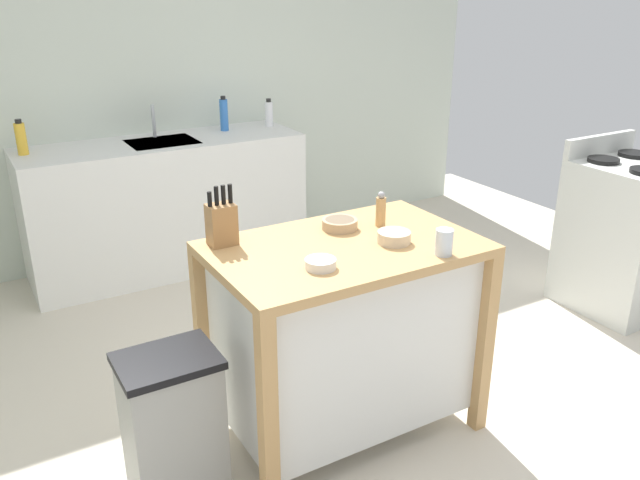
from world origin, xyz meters
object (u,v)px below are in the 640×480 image
at_px(bottle_hand_soap, 269,113).
at_px(kitchen_island, 343,328).
at_px(pepper_grinder, 381,210).
at_px(bottle_dish_soap, 224,114).
at_px(knife_block, 222,223).
at_px(trash_bin, 174,429).
at_px(bowl_stoneware_deep, 320,263).
at_px(bowl_ceramic_small, 394,237).
at_px(sink_faucet, 154,121).
at_px(stove, 626,235).
at_px(bottle_spray_cleaner, 21,138).
at_px(bowl_ceramic_wide, 340,224).
at_px(drinking_cup, 444,242).

bearing_deg(bottle_hand_soap, kitchen_island, -108.55).
relative_size(pepper_grinder, bottle_dish_soap, 0.64).
xyz_separation_m(knife_block, trash_bin, (-0.36, -0.31, -0.66)).
relative_size(bowl_stoneware_deep, bowl_ceramic_small, 0.86).
distance_m(bowl_ceramic_small, sink_faucet, 2.38).
bearing_deg(trash_bin, stove, 4.22).
bearing_deg(bottle_spray_cleaner, trash_bin, -86.38).
relative_size(bowl_ceramic_small, stove, 0.13).
height_order(bowl_ceramic_small, bottle_hand_soap, bottle_hand_soap).
bearing_deg(trash_bin, sink_faucet, 73.36).
bearing_deg(bowl_ceramic_wide, knife_block, 169.96).
bearing_deg(bowl_stoneware_deep, kitchen_island, 37.37).
relative_size(bowl_ceramic_wide, trash_bin, 0.25).
height_order(bowl_ceramic_small, trash_bin, bowl_ceramic_small).
xyz_separation_m(sink_faucet, bottle_spray_cleaner, (-0.84, -0.07, -0.01)).
bearing_deg(pepper_grinder, trash_bin, -171.07).
bearing_deg(drinking_cup, stove, 13.57).
height_order(bowl_stoneware_deep, drinking_cup, drinking_cup).
xyz_separation_m(bottle_hand_soap, stove, (1.38, -2.05, -0.54)).
xyz_separation_m(bowl_stoneware_deep, trash_bin, (-0.58, 0.10, -0.59)).
xyz_separation_m(bowl_ceramic_wide, trash_bin, (-0.87, -0.22, -0.59)).
distance_m(pepper_grinder, stove, 1.94).
distance_m(trash_bin, bottle_dish_soap, 2.68).
distance_m(bottle_spray_cleaner, stove, 3.72).
bearing_deg(pepper_grinder, bowl_ceramic_small, -109.44).
bearing_deg(bottle_hand_soap, bottle_dish_soap, 176.34).
bearing_deg(bottle_spray_cleaner, bottle_dish_soap, 1.20).
bearing_deg(bottle_spray_cleaner, drinking_cup, -64.13).
xyz_separation_m(trash_bin, bottle_spray_cleaner, (-0.14, 2.26, 0.69)).
bearing_deg(bottle_spray_cleaner, kitchen_island, -67.05).
bearing_deg(bottle_dish_soap, bottle_spray_cleaner, -178.80).
xyz_separation_m(sink_faucet, bottle_dish_soap, (0.49, -0.04, 0.00)).
relative_size(kitchen_island, bottle_hand_soap, 5.49).
relative_size(bottle_spray_cleaner, stove, 0.21).
bearing_deg(bowl_stoneware_deep, trash_bin, 170.34).
bearing_deg(bottle_spray_cleaner, pepper_grinder, -60.55).
distance_m(bowl_stoneware_deep, stove, 2.39).
xyz_separation_m(trash_bin, stove, (2.91, 0.21, 0.14)).
xyz_separation_m(bowl_stoneware_deep, bowl_ceramic_small, (0.39, 0.07, 0.01)).
bearing_deg(bottle_spray_cleaner, bowl_ceramic_small, -64.01).
bearing_deg(pepper_grinder, kitchen_island, -157.33).
bearing_deg(knife_block, trash_bin, -139.20).
xyz_separation_m(knife_block, bowl_ceramic_small, (0.61, -0.34, -0.07)).
distance_m(trash_bin, bottle_hand_soap, 2.82).
xyz_separation_m(kitchen_island, knife_block, (-0.43, 0.25, 0.48)).
relative_size(bowl_ceramic_wide, bottle_hand_soap, 0.77).
relative_size(kitchen_island, trash_bin, 1.75).
xyz_separation_m(bottle_dish_soap, stove, (1.72, -2.08, -0.56)).
height_order(trash_bin, bottle_spray_cleaner, bottle_spray_cleaner).
bearing_deg(trash_bin, bowl_stoneware_deep, -9.66).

